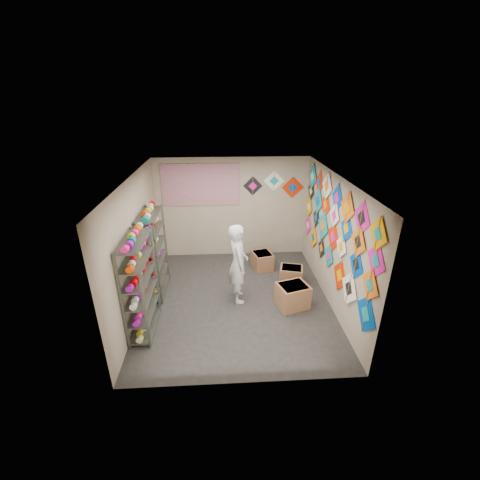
{
  "coord_description": "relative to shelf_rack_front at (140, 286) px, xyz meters",
  "views": [
    {
      "loc": [
        -0.27,
        -5.89,
        4.11
      ],
      "look_at": [
        0.1,
        0.3,
        1.3
      ],
      "focal_mm": 24.0,
      "sensor_mm": 36.0,
      "label": 1
    }
  ],
  "objects": [
    {
      "name": "carton_c",
      "position": [
        2.52,
        2.21,
        -0.73
      ],
      "size": [
        0.57,
        0.6,
        0.44
      ],
      "primitive_type": "cube",
      "rotation": [
        0.0,
        0.0,
        0.26
      ],
      "color": "#9A6543",
      "rests_on": "ground"
    },
    {
      "name": "shopkeeper",
      "position": [
        1.82,
        0.89,
        -0.07
      ],
      "size": [
        0.74,
        0.57,
        1.76
      ],
      "primitive_type": "imported",
      "rotation": [
        0.0,
        0.0,
        1.68
      ],
      "color": "white",
      "rests_on": "ground"
    },
    {
      "name": "shelf_rack_back",
      "position": [
        0.0,
        1.3,
        0.0
      ],
      "size": [
        0.4,
        1.1,
        1.9
      ],
      "primitive_type": "cube",
      "color": "#4C5147",
      "rests_on": "ground"
    },
    {
      "name": "poster",
      "position": [
        0.98,
        3.08,
        1.05
      ],
      "size": [
        2.0,
        0.01,
        1.1
      ],
      "primitive_type": "cube",
      "color": "#7E50AF",
      "rests_on": "room_walls"
    },
    {
      "name": "back_wall_kites",
      "position": [
        2.91,
        3.09,
        1.02
      ],
      "size": [
        1.6,
        0.02,
        0.75
      ],
      "color": "black",
      "rests_on": "room_walls"
    },
    {
      "name": "carton_b",
      "position": [
        3.11,
        1.45,
        -0.74
      ],
      "size": [
        0.61,
        0.54,
        0.43
      ],
      "primitive_type": "cube",
      "rotation": [
        0.0,
        0.0,
        -0.24
      ],
      "color": "#9A6543",
      "rests_on": "ground"
    },
    {
      "name": "string_spools",
      "position": [
        -0.0,
        0.65,
        0.1
      ],
      "size": [
        0.12,
        2.36,
        0.12
      ],
      "color": "#FF219C",
      "rests_on": "ground"
    },
    {
      "name": "carton_a",
      "position": [
        2.96,
        0.55,
        -0.69
      ],
      "size": [
        0.74,
        0.67,
        0.51
      ],
      "primitive_type": "cube",
      "rotation": [
        0.0,
        0.0,
        0.3
      ],
      "color": "#9A6543",
      "rests_on": "ground"
    },
    {
      "name": "room_walls",
      "position": [
        1.78,
        0.85,
        0.69
      ],
      "size": [
        4.5,
        4.5,
        4.5
      ],
      "color": "tan",
      "rests_on": "ground"
    },
    {
      "name": "ground",
      "position": [
        1.78,
        0.85,
        -0.95
      ],
      "size": [
        4.5,
        4.5,
        0.0
      ],
      "primitive_type": "plane",
      "color": "#282623"
    },
    {
      "name": "shelf_rack_front",
      "position": [
        0.0,
        0.0,
        0.0
      ],
      "size": [
        0.4,
        1.1,
        1.9
      ],
      "primitive_type": "cube",
      "color": "#4C5147",
      "rests_on": "ground"
    },
    {
      "name": "kite_wall_display",
      "position": [
        3.76,
        0.83,
        0.7
      ],
      "size": [
        0.06,
        4.32,
        2.09
      ],
      "color": "#0046AD",
      "rests_on": "room_walls"
    }
  ]
}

